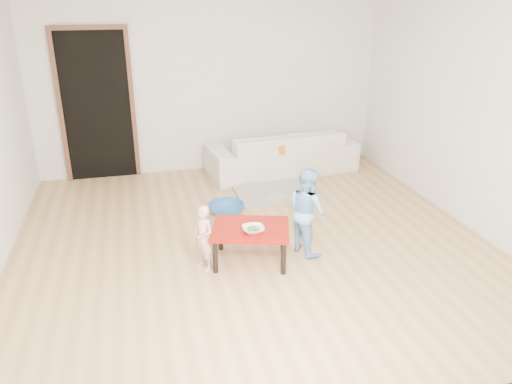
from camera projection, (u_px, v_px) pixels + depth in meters
name	position (u px, v px, depth m)	size (l,w,h in m)	color
floor	(252.00, 241.00, 5.42)	(5.00, 5.00, 0.01)	#B1844C
back_wall	(210.00, 82.00, 7.18)	(5.00, 0.02, 2.60)	silver
right_wall	(471.00, 110.00, 5.50)	(0.02, 5.00, 2.60)	silver
doorway	(97.00, 107.00, 6.91)	(1.02, 0.08, 2.11)	brown
sofa	(282.00, 152.00, 7.36)	(2.17, 0.85, 0.63)	white
cushion	(264.00, 147.00, 7.02)	(0.48, 0.43, 0.13)	orange
red_table	(251.00, 244.00, 4.95)	(0.75, 0.56, 0.38)	#910F07
bowl	(253.00, 229.00, 4.78)	(0.21, 0.21, 0.05)	white
broccoli	(253.00, 229.00, 4.77)	(0.12, 0.12, 0.06)	#2D5919
child_pink	(203.00, 238.00, 4.76)	(0.24, 0.16, 0.66)	pink
child_blue	(307.00, 211.00, 5.05)	(0.44, 0.34, 0.91)	#63ABE7
basin	(226.00, 209.00, 6.05)	(0.43, 0.43, 0.13)	#2A629F
blanket	(274.00, 190.00, 6.72)	(1.06, 0.89, 0.05)	#A5A191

